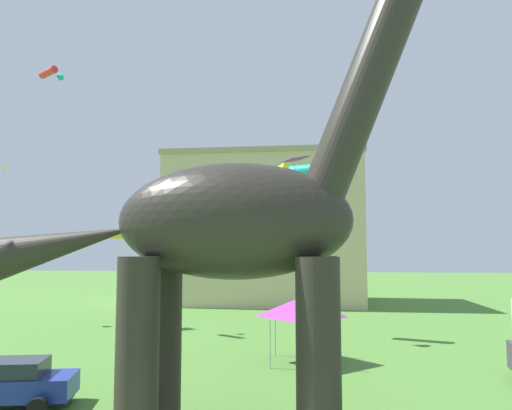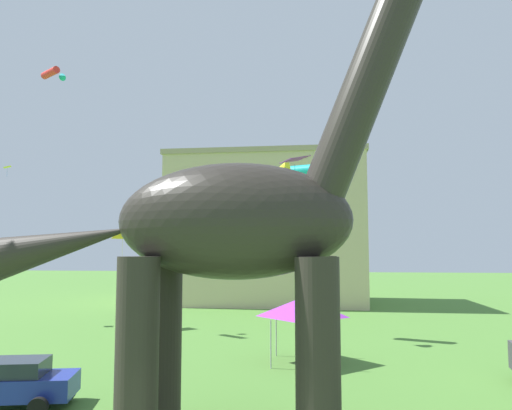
{
  "view_description": "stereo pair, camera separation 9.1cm",
  "coord_description": "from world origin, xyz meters",
  "px_view_note": "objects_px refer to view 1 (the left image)",
  "views": [
    {
      "loc": [
        2.65,
        -9.54,
        5.15
      ],
      "look_at": [
        0.7,
        6.15,
        6.63
      ],
      "focal_mm": 35.16,
      "sensor_mm": 36.0,
      "label": 1
    },
    {
      "loc": [
        2.74,
        -9.52,
        5.15
      ],
      "look_at": [
        0.7,
        6.15,
        6.63
      ],
      "focal_mm": 35.16,
      "sensor_mm": 36.0,
      "label": 2
    }
  ],
  "objects_px": {
    "parked_sedan_left": "(9,383)",
    "kite_trailing": "(51,73)",
    "kite_far_left": "(5,167)",
    "festival_canopy_tent": "(301,307)",
    "kite_near_low": "(289,172)",
    "kite_mid_right": "(295,160)",
    "dinosaur_sculpture": "(231,221)",
    "kite_far_right": "(121,236)"
  },
  "relations": [
    {
      "from": "parked_sedan_left",
      "to": "kite_trailing",
      "type": "relative_size",
      "value": 2.38
    },
    {
      "from": "kite_trailing",
      "to": "kite_far_left",
      "type": "relative_size",
      "value": 2.2
    },
    {
      "from": "parked_sedan_left",
      "to": "festival_canopy_tent",
      "type": "xyz_separation_m",
      "value": [
        9.44,
        8.01,
        1.74
      ]
    },
    {
      "from": "kite_near_low",
      "to": "festival_canopy_tent",
      "type": "bearing_deg",
      "value": -82.47
    },
    {
      "from": "kite_trailing",
      "to": "kite_mid_right",
      "type": "bearing_deg",
      "value": -43.53
    },
    {
      "from": "parked_sedan_left",
      "to": "kite_far_left",
      "type": "distance_m",
      "value": 24.76
    },
    {
      "from": "dinosaur_sculpture",
      "to": "kite_far_right",
      "type": "bearing_deg",
      "value": 143.12
    },
    {
      "from": "parked_sedan_left",
      "to": "kite_mid_right",
      "type": "height_order",
      "value": "kite_mid_right"
    },
    {
      "from": "festival_canopy_tent",
      "to": "kite_trailing",
      "type": "bearing_deg",
      "value": 155.74
    },
    {
      "from": "kite_trailing",
      "to": "kite_mid_right",
      "type": "height_order",
      "value": "kite_trailing"
    },
    {
      "from": "parked_sedan_left",
      "to": "kite_mid_right",
      "type": "relative_size",
      "value": 4.12
    },
    {
      "from": "parked_sedan_left",
      "to": "dinosaur_sculpture",
      "type": "bearing_deg",
      "value": -25.69
    },
    {
      "from": "kite_mid_right",
      "to": "parked_sedan_left",
      "type": "bearing_deg",
      "value": 174.62
    },
    {
      "from": "kite_far_left",
      "to": "kite_far_right",
      "type": "bearing_deg",
      "value": -4.83
    },
    {
      "from": "dinosaur_sculpture",
      "to": "festival_canopy_tent",
      "type": "xyz_separation_m",
      "value": [
        1.67,
        9.69,
        -3.49
      ]
    },
    {
      "from": "dinosaur_sculpture",
      "to": "kite_trailing",
      "type": "relative_size",
      "value": 8.82
    },
    {
      "from": "dinosaur_sculpture",
      "to": "kite_trailing",
      "type": "height_order",
      "value": "kite_trailing"
    },
    {
      "from": "kite_far_right",
      "to": "dinosaur_sculpture",
      "type": "bearing_deg",
      "value": -59.83
    },
    {
      "from": "dinosaur_sculpture",
      "to": "kite_far_left",
      "type": "bearing_deg",
      "value": 158.86
    },
    {
      "from": "dinosaur_sculpture",
      "to": "kite_mid_right",
      "type": "height_order",
      "value": "dinosaur_sculpture"
    },
    {
      "from": "kite_far_right",
      "to": "kite_mid_right",
      "type": "relative_size",
      "value": 1.54
    },
    {
      "from": "kite_trailing",
      "to": "festival_canopy_tent",
      "type": "bearing_deg",
      "value": -24.26
    },
    {
      "from": "parked_sedan_left",
      "to": "festival_canopy_tent",
      "type": "height_order",
      "value": "festival_canopy_tent"
    },
    {
      "from": "kite_trailing",
      "to": "dinosaur_sculpture",
      "type": "bearing_deg",
      "value": -47.97
    },
    {
      "from": "festival_canopy_tent",
      "to": "kite_near_low",
      "type": "xyz_separation_m",
      "value": [
        -0.91,
        6.87,
        7.57
      ]
    },
    {
      "from": "kite_far_left",
      "to": "festival_canopy_tent",
      "type": "bearing_deg",
      "value": -24.76
    },
    {
      "from": "parked_sedan_left",
      "to": "kite_far_right",
      "type": "height_order",
      "value": "kite_far_right"
    },
    {
      "from": "kite_trailing",
      "to": "kite_far_left",
      "type": "bearing_deg",
      "value": 153.4
    },
    {
      "from": "kite_far_right",
      "to": "kite_far_left",
      "type": "distance_m",
      "value": 10.85
    },
    {
      "from": "kite_mid_right",
      "to": "kite_trailing",
      "type": "bearing_deg",
      "value": 136.47
    },
    {
      "from": "kite_near_low",
      "to": "dinosaur_sculpture",
      "type": "bearing_deg",
      "value": -92.65
    },
    {
      "from": "festival_canopy_tent",
      "to": "kite_trailing",
      "type": "xyz_separation_m",
      "value": [
        -17.53,
        7.9,
        15.02
      ]
    },
    {
      "from": "kite_far_left",
      "to": "parked_sedan_left",
      "type": "bearing_deg",
      "value": -54.91
    },
    {
      "from": "festival_canopy_tent",
      "to": "kite_mid_right",
      "type": "bearing_deg",
      "value": -88.95
    },
    {
      "from": "dinosaur_sculpture",
      "to": "parked_sedan_left",
      "type": "xyz_separation_m",
      "value": [
        -7.77,
        1.68,
        -5.23
      ]
    },
    {
      "from": "parked_sedan_left",
      "to": "kite_far_left",
      "type": "relative_size",
      "value": 5.24
    },
    {
      "from": "kite_trailing",
      "to": "kite_near_low",
      "type": "bearing_deg",
      "value": -3.55
    },
    {
      "from": "kite_far_right",
      "to": "kite_far_left",
      "type": "xyz_separation_m",
      "value": [
        -9.47,
        0.8,
        5.23
      ]
    },
    {
      "from": "dinosaur_sculpture",
      "to": "kite_far_left",
      "type": "xyz_separation_m",
      "value": [
        -20.62,
        19.97,
        5.41
      ]
    },
    {
      "from": "kite_far_right",
      "to": "kite_mid_right",
      "type": "height_order",
      "value": "kite_mid_right"
    },
    {
      "from": "dinosaur_sculpture",
      "to": "kite_trailing",
      "type": "distance_m",
      "value": 26.33
    },
    {
      "from": "kite_far_left",
      "to": "dinosaur_sculpture",
      "type": "bearing_deg",
      "value": -44.09
    }
  ]
}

